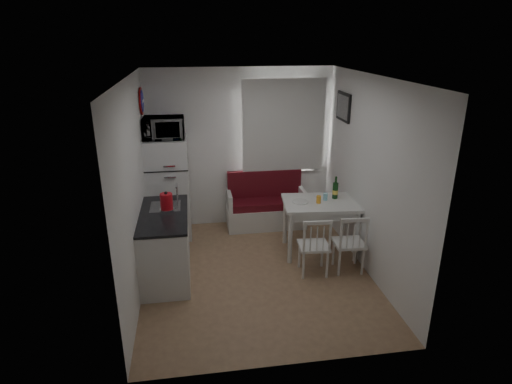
# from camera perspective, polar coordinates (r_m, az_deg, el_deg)

# --- Properties ---
(floor) EXTENTS (3.00, 3.50, 0.02)m
(floor) POSITION_cam_1_polar(r_m,az_deg,el_deg) (5.94, 0.11, -10.76)
(floor) COLOR #916B4D
(floor) RESTS_ON ground
(ceiling) EXTENTS (3.00, 3.50, 0.02)m
(ceiling) POSITION_cam_1_polar(r_m,az_deg,el_deg) (5.11, 0.13, 15.07)
(ceiling) COLOR white
(ceiling) RESTS_ON wall_back
(wall_back) EXTENTS (3.00, 0.02, 2.60)m
(wall_back) POSITION_cam_1_polar(r_m,az_deg,el_deg) (7.05, -2.09, 5.78)
(wall_back) COLOR white
(wall_back) RESTS_ON floor
(wall_front) EXTENTS (3.00, 0.02, 2.60)m
(wall_front) POSITION_cam_1_polar(r_m,az_deg,el_deg) (3.81, 4.24, -7.40)
(wall_front) COLOR white
(wall_front) RESTS_ON floor
(wall_left) EXTENTS (0.02, 3.50, 2.60)m
(wall_left) POSITION_cam_1_polar(r_m,az_deg,el_deg) (5.38, -15.88, 0.33)
(wall_left) COLOR white
(wall_left) RESTS_ON floor
(wall_right) EXTENTS (0.02, 3.50, 2.60)m
(wall_right) POSITION_cam_1_polar(r_m,az_deg,el_deg) (5.80, 14.93, 1.88)
(wall_right) COLOR white
(wall_right) RESTS_ON floor
(window) EXTENTS (1.22, 0.06, 1.47)m
(window) POSITION_cam_1_polar(r_m,az_deg,el_deg) (7.06, 3.61, 8.49)
(window) COLOR white
(window) RESTS_ON wall_back
(curtain) EXTENTS (1.35, 0.02, 1.50)m
(curtain) POSITION_cam_1_polar(r_m,az_deg,el_deg) (6.98, 3.74, 8.77)
(curtain) COLOR white
(curtain) RESTS_ON wall_back
(kitchen_counter) EXTENTS (0.62, 1.32, 1.16)m
(kitchen_counter) POSITION_cam_1_polar(r_m,az_deg,el_deg) (5.82, -11.97, -6.83)
(kitchen_counter) COLOR white
(kitchen_counter) RESTS_ON floor
(wall_sign) EXTENTS (0.03, 0.40, 0.40)m
(wall_sign) POSITION_cam_1_polar(r_m,az_deg,el_deg) (6.58, -14.96, 11.63)
(wall_sign) COLOR #181D93
(wall_sign) RESTS_ON wall_left
(picture_frame) EXTENTS (0.04, 0.52, 0.42)m
(picture_frame) POSITION_cam_1_polar(r_m,az_deg,el_deg) (6.61, 11.56, 11.07)
(picture_frame) COLOR black
(picture_frame) RESTS_ON wall_right
(bench) EXTENTS (1.30, 0.50, 0.93)m
(bench) POSITION_cam_1_polar(r_m,az_deg,el_deg) (7.19, 1.31, -2.23)
(bench) COLOR white
(bench) RESTS_ON floor
(dining_table) EXTENTS (1.14, 0.86, 0.80)m
(dining_table) POSITION_cam_1_polar(r_m,az_deg,el_deg) (6.25, 8.59, -2.04)
(dining_table) COLOR white
(dining_table) RESTS_ON floor
(chair_left) EXTENTS (0.42, 0.40, 0.45)m
(chair_left) POSITION_cam_1_polar(r_m,az_deg,el_deg) (5.69, 8.00, -6.48)
(chair_left) COLOR white
(chair_left) RESTS_ON floor
(chair_right) EXTENTS (0.42, 0.40, 0.45)m
(chair_right) POSITION_cam_1_polar(r_m,az_deg,el_deg) (5.84, 12.66, -6.04)
(chair_right) COLOR white
(chair_right) RESTS_ON floor
(fridge) EXTENTS (0.64, 0.64, 1.60)m
(fridge) POSITION_cam_1_polar(r_m,az_deg,el_deg) (6.83, -11.57, 0.50)
(fridge) COLOR white
(fridge) RESTS_ON floor
(microwave) EXTENTS (0.59, 0.40, 0.33)m
(microwave) POSITION_cam_1_polar(r_m,az_deg,el_deg) (6.52, -12.18, 8.36)
(microwave) COLOR white
(microwave) RESTS_ON fridge
(kettle) EXTENTS (0.19, 0.19, 0.26)m
(kettle) POSITION_cam_1_polar(r_m,az_deg,el_deg) (5.66, -11.85, -1.26)
(kettle) COLOR red
(kettle) RESTS_ON kitchen_counter
(wine_bottle) EXTENTS (0.08, 0.08, 0.33)m
(wine_bottle) POSITION_cam_1_polar(r_m,az_deg,el_deg) (6.32, 10.55, 0.59)
(wine_bottle) COLOR #133E17
(wine_bottle) RESTS_ON dining_table
(drinking_glass_orange) EXTENTS (0.07, 0.07, 0.11)m
(drinking_glass_orange) POSITION_cam_1_polar(r_m,az_deg,el_deg) (6.14, 8.35, -0.99)
(drinking_glass_orange) COLOR #FFA82A
(drinking_glass_orange) RESTS_ON dining_table
(drinking_glass_blue) EXTENTS (0.06, 0.06, 0.11)m
(drinking_glass_blue) POSITION_cam_1_polar(r_m,az_deg,el_deg) (6.27, 9.23, -0.61)
(drinking_glass_blue) COLOR #82C8DD
(drinking_glass_blue) RESTS_ON dining_table
(plate) EXTENTS (0.23, 0.23, 0.02)m
(plate) POSITION_cam_1_polar(r_m,az_deg,el_deg) (6.15, 5.92, -1.29)
(plate) COLOR white
(plate) RESTS_ON dining_table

